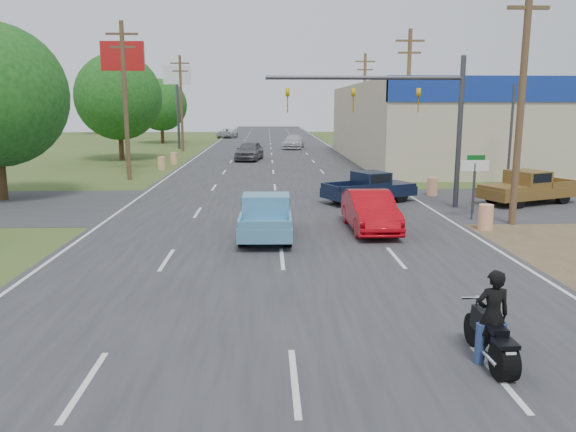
{
  "coord_description": "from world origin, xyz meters",
  "views": [
    {
      "loc": [
        -0.45,
        -9.0,
        4.7
      ],
      "look_at": [
        0.2,
        8.44,
        1.3
      ],
      "focal_mm": 35.0,
      "sensor_mm": 36.0,
      "label": 1
    }
  ],
  "objects_px": {
    "red_convertible": "(370,211)",
    "rider": "(492,320)",
    "blue_pickup": "(266,216)",
    "distant_car_grey": "(249,151)",
    "motorcycle": "(492,341)",
    "brown_pickup": "(526,187)",
    "distant_car_silver": "(294,142)",
    "distant_car_white": "(228,133)",
    "navy_pickup": "(371,187)"
  },
  "relations": [
    {
      "from": "distant_car_silver",
      "to": "motorcycle",
      "type": "bearing_deg",
      "value": -80.64
    },
    {
      "from": "rider",
      "to": "navy_pickup",
      "type": "xyz_separation_m",
      "value": [
        1.07,
        17.95,
        -0.08
      ]
    },
    {
      "from": "distant_car_silver",
      "to": "distant_car_white",
      "type": "height_order",
      "value": "distant_car_silver"
    },
    {
      "from": "rider",
      "to": "distant_car_grey",
      "type": "xyz_separation_m",
      "value": [
        -5.67,
        40.64,
        -0.01
      ]
    },
    {
      "from": "rider",
      "to": "navy_pickup",
      "type": "height_order",
      "value": "rider"
    },
    {
      "from": "motorcycle",
      "to": "distant_car_white",
      "type": "relative_size",
      "value": 0.41
    },
    {
      "from": "brown_pickup",
      "to": "distant_car_white",
      "type": "relative_size",
      "value": 1.02
    },
    {
      "from": "navy_pickup",
      "to": "distant_car_silver",
      "type": "height_order",
      "value": "distant_car_silver"
    },
    {
      "from": "brown_pickup",
      "to": "distant_car_white",
      "type": "bearing_deg",
      "value": -5.75
    },
    {
      "from": "blue_pickup",
      "to": "distant_car_grey",
      "type": "distance_m",
      "value": 30.1
    },
    {
      "from": "distant_car_grey",
      "to": "brown_pickup",
      "type": "bearing_deg",
      "value": -49.51
    },
    {
      "from": "blue_pickup",
      "to": "distant_car_grey",
      "type": "bearing_deg",
      "value": 94.17
    },
    {
      "from": "motorcycle",
      "to": "distant_car_grey",
      "type": "bearing_deg",
      "value": 96.68
    },
    {
      "from": "red_convertible",
      "to": "rider",
      "type": "xyz_separation_m",
      "value": [
        0.15,
        -11.48,
        0.1
      ]
    },
    {
      "from": "blue_pickup",
      "to": "navy_pickup",
      "type": "relative_size",
      "value": 0.97
    },
    {
      "from": "brown_pickup",
      "to": "distant_car_white",
      "type": "distance_m",
      "value": 63.84
    },
    {
      "from": "blue_pickup",
      "to": "rider",
      "type": "bearing_deg",
      "value": -67.32
    },
    {
      "from": "distant_car_grey",
      "to": "distant_car_silver",
      "type": "height_order",
      "value": "distant_car_grey"
    },
    {
      "from": "distant_car_silver",
      "to": "distant_car_white",
      "type": "xyz_separation_m",
      "value": [
        -9.09,
        23.44,
        -0.07
      ]
    },
    {
      "from": "motorcycle",
      "to": "rider",
      "type": "relative_size",
      "value": 1.23
    },
    {
      "from": "blue_pickup",
      "to": "navy_pickup",
      "type": "bearing_deg",
      "value": 55.96
    },
    {
      "from": "blue_pickup",
      "to": "navy_pickup",
      "type": "height_order",
      "value": "blue_pickup"
    },
    {
      "from": "brown_pickup",
      "to": "distant_car_silver",
      "type": "height_order",
      "value": "brown_pickup"
    },
    {
      "from": "brown_pickup",
      "to": "distant_car_grey",
      "type": "xyz_separation_m",
      "value": [
        -14.29,
        23.41,
        0.02
      ]
    },
    {
      "from": "brown_pickup",
      "to": "distant_car_white",
      "type": "height_order",
      "value": "brown_pickup"
    },
    {
      "from": "red_convertible",
      "to": "brown_pickup",
      "type": "xyz_separation_m",
      "value": [
        8.77,
        5.75,
        0.07
      ]
    },
    {
      "from": "red_convertible",
      "to": "motorcycle",
      "type": "bearing_deg",
      "value": -90.44
    },
    {
      "from": "navy_pickup",
      "to": "distant_car_grey",
      "type": "height_order",
      "value": "distant_car_grey"
    },
    {
      "from": "rider",
      "to": "distant_car_white",
      "type": "relative_size",
      "value": 0.33
    },
    {
      "from": "rider",
      "to": "brown_pickup",
      "type": "height_order",
      "value": "rider"
    },
    {
      "from": "distant_car_grey",
      "to": "motorcycle",
      "type": "bearing_deg",
      "value": -72.97
    },
    {
      "from": "motorcycle",
      "to": "navy_pickup",
      "type": "xyz_separation_m",
      "value": [
        1.07,
        18.0,
        0.3
      ]
    },
    {
      "from": "motorcycle",
      "to": "brown_pickup",
      "type": "bearing_deg",
      "value": 62.25
    },
    {
      "from": "red_convertible",
      "to": "rider",
      "type": "height_order",
      "value": "rider"
    },
    {
      "from": "rider",
      "to": "blue_pickup",
      "type": "bearing_deg",
      "value": -69.85
    },
    {
      "from": "motorcycle",
      "to": "distant_car_silver",
      "type": "relative_size",
      "value": 0.39
    },
    {
      "from": "motorcycle",
      "to": "distant_car_grey",
      "type": "distance_m",
      "value": 41.09
    },
    {
      "from": "motorcycle",
      "to": "navy_pickup",
      "type": "relative_size",
      "value": 0.43
    },
    {
      "from": "distant_car_silver",
      "to": "distant_car_white",
      "type": "distance_m",
      "value": 25.14
    },
    {
      "from": "brown_pickup",
      "to": "distant_car_silver",
      "type": "relative_size",
      "value": 0.97
    },
    {
      "from": "brown_pickup",
      "to": "distant_car_grey",
      "type": "bearing_deg",
      "value": 8.55
    },
    {
      "from": "distant_car_silver",
      "to": "brown_pickup",
      "type": "bearing_deg",
      "value": -67.31
    },
    {
      "from": "red_convertible",
      "to": "blue_pickup",
      "type": "bearing_deg",
      "value": -168.49
    },
    {
      "from": "rider",
      "to": "brown_pickup",
      "type": "relative_size",
      "value": 0.32
    },
    {
      "from": "red_convertible",
      "to": "blue_pickup",
      "type": "relative_size",
      "value": 0.96
    },
    {
      "from": "rider",
      "to": "blue_pickup",
      "type": "height_order",
      "value": "rider"
    },
    {
      "from": "blue_pickup",
      "to": "brown_pickup",
      "type": "relative_size",
      "value": 0.9
    },
    {
      "from": "motorcycle",
      "to": "blue_pickup",
      "type": "xyz_separation_m",
      "value": [
        -4.15,
        10.63,
        0.32
      ]
    },
    {
      "from": "navy_pickup",
      "to": "distant_car_silver",
      "type": "distance_m",
      "value": 36.94
    },
    {
      "from": "rider",
      "to": "distant_car_grey",
      "type": "relative_size",
      "value": 0.34
    }
  ]
}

